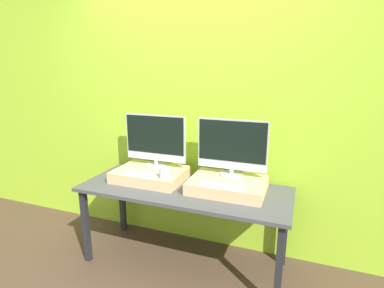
% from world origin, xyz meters
% --- Properties ---
extents(ground_plane, '(12.00, 12.00, 0.00)m').
position_xyz_m(ground_plane, '(0.00, 0.00, 0.00)').
color(ground_plane, '#4C3828').
extents(wall_back, '(8.00, 0.04, 2.60)m').
position_xyz_m(wall_back, '(0.00, 0.77, 1.30)').
color(wall_back, '#9ED12D').
rests_on(wall_back, ground_plane).
extents(workbench, '(1.79, 0.70, 0.72)m').
position_xyz_m(workbench, '(0.00, 0.35, 0.65)').
color(workbench, '#47474C').
rests_on(workbench, ground_plane).
extents(wooden_riser_left, '(0.62, 0.46, 0.10)m').
position_xyz_m(wooden_riser_left, '(-0.36, 0.42, 0.77)').
color(wooden_riser_left, '#D6B77F').
rests_on(wooden_riser_left, workbench).
extents(monitor_left, '(0.60, 0.20, 0.48)m').
position_xyz_m(monitor_left, '(-0.36, 0.54, 1.07)').
color(monitor_left, '#B2B2B7').
rests_on(monitor_left, wooden_riser_left).
extents(keyboard_left, '(0.33, 0.11, 0.01)m').
position_xyz_m(keyboard_left, '(-0.36, 0.26, 0.82)').
color(keyboard_left, silver).
rests_on(keyboard_left, wooden_riser_left).
extents(mug, '(0.08, 0.08, 0.09)m').
position_xyz_m(mug, '(-0.14, 0.26, 0.86)').
color(mug, white).
rests_on(mug, wooden_riser_left).
extents(wooden_riser_right, '(0.62, 0.46, 0.10)m').
position_xyz_m(wooden_riser_right, '(0.36, 0.42, 0.77)').
color(wooden_riser_right, '#D6B77F').
rests_on(wooden_riser_right, workbench).
extents(monitor_right, '(0.60, 0.20, 0.48)m').
position_xyz_m(monitor_right, '(0.36, 0.54, 1.07)').
color(monitor_right, '#B2B2B7').
rests_on(monitor_right, wooden_riser_right).
extents(keyboard_right, '(0.33, 0.11, 0.01)m').
position_xyz_m(keyboard_right, '(0.36, 0.26, 0.82)').
color(keyboard_right, silver).
rests_on(keyboard_right, wooden_riser_right).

